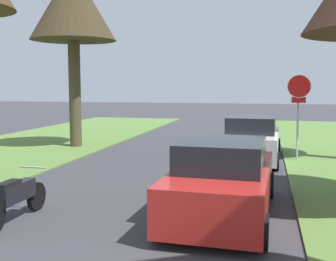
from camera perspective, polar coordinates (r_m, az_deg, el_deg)
name	(u,v)px	position (r m, az deg, el deg)	size (l,w,h in m)	color
stop_sign_far	(299,99)	(15.24, 17.38, 4.18)	(0.81, 0.30, 2.97)	#9EA0A5
street_tree_left_mid_b	(73,6)	(18.56, -12.84, 16.24)	(3.57, 3.57, 7.53)	#483E28
parked_sedan_red	(223,181)	(8.61, 7.49, -6.80)	(2.09, 4.47, 1.57)	red
parked_sedan_white	(252,140)	(15.05, 11.32, -1.30)	(2.09, 4.47, 1.57)	white
parked_motorcycle	(16,197)	(8.77, -20.00, -8.50)	(0.60, 2.05, 0.97)	black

